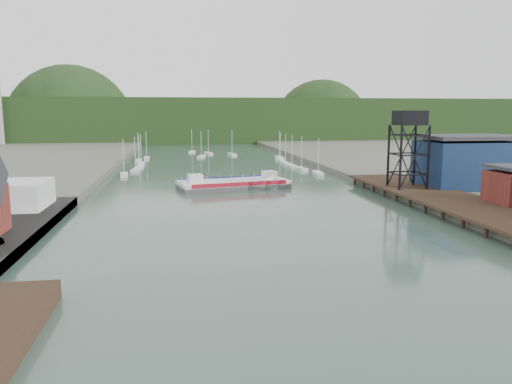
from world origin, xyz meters
name	(u,v)px	position (x,y,z in m)	size (l,w,h in m)	color
ground	(327,319)	(0.00, 0.00, 0.00)	(600.00, 600.00, 0.00)	#2B4338
east_pier	(448,199)	(37.00, 45.00, 1.90)	(14.00, 70.00, 2.45)	black
lift_tower	(410,123)	(35.00, 58.00, 15.65)	(6.50, 6.50, 16.00)	black
blue_shed	(468,162)	(50.00, 60.00, 7.06)	(20.50, 14.50, 11.30)	#0E1E3D
marina_sailboats	(213,162)	(0.08, 138.46, 0.35)	(57.71, 92.65, 0.90)	silver
distant_hills	(190,124)	(-3.98, 301.35, 10.38)	(500.00, 120.00, 80.00)	#1B3015
chain_ferry	(233,184)	(0.38, 76.73, 1.06)	(27.22, 15.34, 3.69)	#454547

